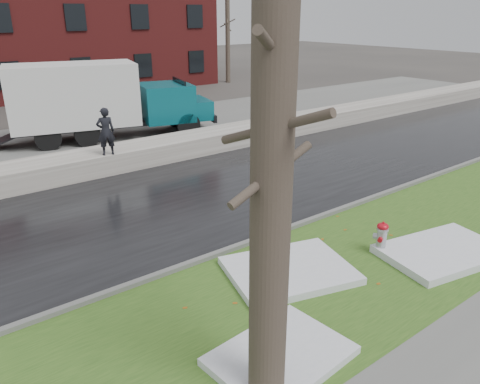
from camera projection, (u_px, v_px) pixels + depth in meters
ground at (282, 259)px, 10.86m from camera, size 120.00×120.00×0.00m
verge at (322, 281)px, 9.93m from camera, size 60.00×4.50×0.04m
road at (182, 200)px, 14.18m from camera, size 60.00×7.00×0.03m
parking_lot at (82, 142)px, 20.47m from camera, size 60.00×9.00×0.03m
curb at (255, 241)px, 11.58m from camera, size 60.00×0.15×0.14m
snowbank at (122, 157)px, 17.16m from camera, size 60.00×1.60×0.75m
brick_building at (13, 17)px, 32.36m from camera, size 26.00×12.00×10.00m
bg_tree_right at (228, 39)px, 36.48m from camera, size 1.40×1.62×6.50m
fire_hydrant at (381, 237)px, 10.89m from camera, size 0.40×0.38×0.81m
tree at (272, 179)px, 5.80m from camera, size 1.40×1.67×6.75m
box_truck at (100, 100)px, 20.39m from camera, size 10.11×4.31×3.34m
worker at (106, 131)px, 15.85m from camera, size 0.67×0.52×1.64m
snow_patch_near at (289, 270)px, 10.16m from camera, size 3.05×2.64×0.16m
snow_patch_far at (281, 356)px, 7.66m from camera, size 2.32×1.77×0.14m
snow_patch_side at (442, 252)px, 10.92m from camera, size 3.10×2.32×0.18m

